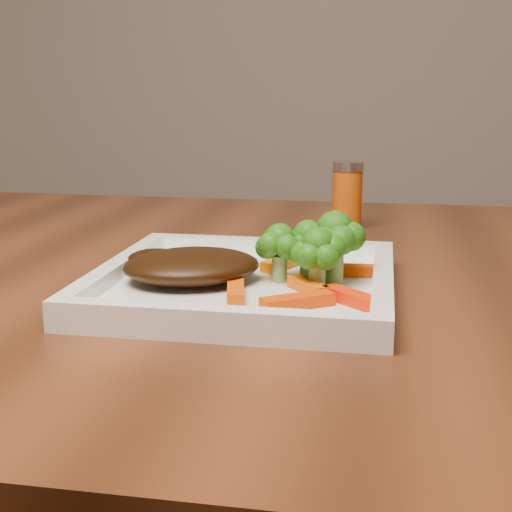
# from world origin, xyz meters

# --- Properties ---
(plate) EXTENTS (0.27, 0.27, 0.01)m
(plate) POSITION_xyz_m (-0.16, -0.20, 0.76)
(plate) COLOR white
(plate) RESTS_ON dining_table
(steak) EXTENTS (0.15, 0.14, 0.03)m
(steak) POSITION_xyz_m (-0.21, -0.21, 0.78)
(steak) COLOR black
(steak) RESTS_ON plate
(broccoli_0) EXTENTS (0.07, 0.07, 0.07)m
(broccoli_0) POSITION_xyz_m (-0.11, -0.18, 0.80)
(broccoli_0) COLOR #255C0F
(broccoli_0) RESTS_ON plate
(broccoli_1) EXTENTS (0.07, 0.07, 0.06)m
(broccoli_1) POSITION_xyz_m (-0.08, -0.19, 0.79)
(broccoli_1) COLOR #2C5B0F
(broccoli_1) RESTS_ON plate
(broccoli_2) EXTENTS (0.07, 0.07, 0.06)m
(broccoli_2) POSITION_xyz_m (-0.09, -0.22, 0.79)
(broccoli_2) COLOR #236310
(broccoli_2) RESTS_ON plate
(broccoli_3) EXTENTS (0.05, 0.05, 0.06)m
(broccoli_3) POSITION_xyz_m (-0.13, -0.20, 0.79)
(broccoli_3) COLOR #197112
(broccoli_3) RESTS_ON plate
(carrot_0) EXTENTS (0.06, 0.05, 0.01)m
(carrot_0) POSITION_xyz_m (-0.10, -0.27, 0.77)
(carrot_0) COLOR #D63A03
(carrot_0) RESTS_ON plate
(carrot_1) EXTENTS (0.05, 0.05, 0.01)m
(carrot_1) POSITION_xyz_m (-0.06, -0.26, 0.77)
(carrot_1) COLOR red
(carrot_1) RESTS_ON plate
(carrot_2) EXTENTS (0.03, 0.06, 0.01)m
(carrot_2) POSITION_xyz_m (-0.16, -0.26, 0.77)
(carrot_2) COLOR #D74903
(carrot_2) RESTS_ON plate
(carrot_3) EXTENTS (0.06, 0.02, 0.01)m
(carrot_3) POSITION_xyz_m (-0.06, -0.16, 0.77)
(carrot_3) COLOR #FF4904
(carrot_3) RESTS_ON plate
(carrot_4) EXTENTS (0.04, 0.06, 0.01)m
(carrot_4) POSITION_xyz_m (-0.13, -0.15, 0.77)
(carrot_4) COLOR orange
(carrot_4) RESTS_ON plate
(carrot_5) EXTENTS (0.04, 0.05, 0.01)m
(carrot_5) POSITION_xyz_m (-0.10, -0.23, 0.77)
(carrot_5) COLOR #FF5D04
(carrot_5) RESTS_ON plate
(spice_shaker) EXTENTS (0.04, 0.04, 0.09)m
(spice_shaker) POSITION_xyz_m (-0.09, 0.12, 0.80)
(spice_shaker) COLOR #C44B0A
(spice_shaker) RESTS_ON dining_table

